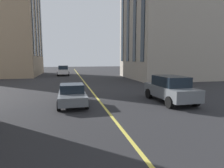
% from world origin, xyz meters
% --- Properties ---
extents(lane_centre_line, '(80.00, 0.16, 0.01)m').
position_xyz_m(lane_centre_line, '(20.00, 0.00, 0.00)').
color(lane_centre_line, '#D8C64C').
rests_on(lane_centre_line, ground_plane).
extents(car_grey_trailing, '(4.70, 2.14, 1.88)m').
position_xyz_m(car_grey_trailing, '(12.03, -4.90, 0.97)').
color(car_grey_trailing, slate).
rests_on(car_grey_trailing, ground_plane).
extents(car_grey_far, '(3.90, 1.89, 1.40)m').
position_xyz_m(car_grey_far, '(12.82, 1.98, 0.70)').
color(car_grey_far, slate).
rests_on(car_grey_far, ground_plane).
extents(car_white_near, '(4.70, 2.14, 1.88)m').
position_xyz_m(car_white_near, '(37.00, 2.92, 0.97)').
color(car_white_near, silver).
rests_on(car_white_near, ground_plane).
extents(building_left_near, '(13.87, 11.39, 26.26)m').
position_xyz_m(building_left_near, '(39.20, 13.13, 13.13)').
color(building_left_near, gray).
rests_on(building_left_near, ground_plane).
extents(building_right_near, '(12.25, 12.86, 19.70)m').
position_xyz_m(building_right_near, '(27.98, -13.86, 9.85)').
color(building_right_near, '#A89E8E').
rests_on(building_right_near, ground_plane).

